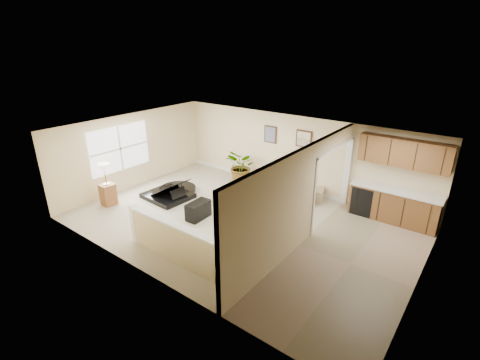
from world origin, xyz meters
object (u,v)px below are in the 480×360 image
Objects in this scene: palm_plant at (242,167)px; piano_bench at (198,210)px; piano at (169,180)px; lamp_stand at (107,188)px; small_plant at (309,197)px; loveseat at (301,186)px; accent_table at (264,178)px.

piano_bench is at bearing -77.91° from palm_plant.
lamp_stand is at bearing -120.45° from piano.
piano_bench is at bearing 19.80° from lamp_stand.
palm_plant is 2.75m from small_plant.
palm_plant is (-2.18, -0.30, 0.26)m from loveseat.
piano is at bearing -116.48° from palm_plant.
lamp_stand is (-3.17, -3.83, 0.15)m from accent_table.
accent_table is (0.36, 2.82, 0.16)m from piano_bench.
loveseat reaches higher than small_plant.
accent_table is 1.05× the size of small_plant.
small_plant is 6.15m from lamp_stand.
lamp_stand is at bearing -160.20° from piano_bench.
accent_table is at bearing 82.67° from piano_bench.
accent_table is at bearing 175.39° from small_plant.
piano reaches higher than piano_bench.
piano is 2.77× the size of accent_table.
small_plant is at bearing -59.61° from loveseat.
lamp_stand reaches higher than accent_table.
loveseat is 2.75× the size of accent_table.
accent_table is at bearing 178.37° from loveseat.
accent_table is (-1.21, -0.34, 0.08)m from loveseat.
palm_plant is 2.19× the size of small_plant.
palm_plant reaches higher than loveseat.
accent_table is at bearing 50.18° from piano.
piano_bench is at bearing -13.68° from piano.
piano reaches higher than palm_plant.
loveseat reaches higher than accent_table.
lamp_stand is at bearing -143.13° from small_plant.
palm_plant is at bearing 176.10° from small_plant.
piano reaches higher than lamp_stand.
small_plant is at bearing -3.90° from palm_plant.
loveseat is at bearing 15.88° from accent_table.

